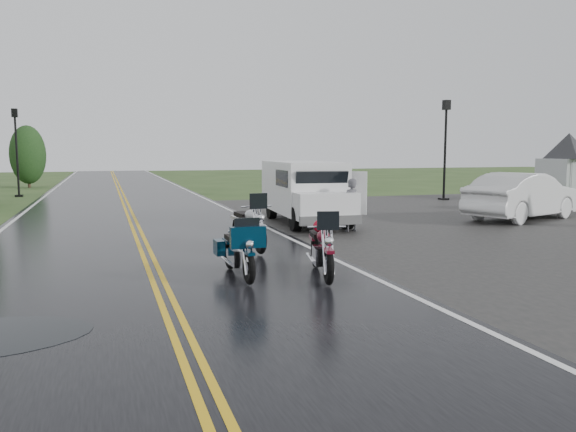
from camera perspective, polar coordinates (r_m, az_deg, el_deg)
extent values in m
plane|color=#2D471E|center=(9.50, -12.51, -7.95)|extent=(120.00, 120.00, 0.00)
cube|color=black|center=(19.32, -15.47, -0.58)|extent=(8.00, 100.00, 0.04)
cube|color=black|center=(18.62, 21.62, -1.09)|extent=(14.00, 24.00, 0.03)
imported|color=#4D4C52|center=(16.37, 6.39, 1.00)|extent=(0.66, 0.54, 1.54)
imported|color=silver|center=(20.81, 22.75, 1.80)|extent=(5.13, 3.21, 1.60)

